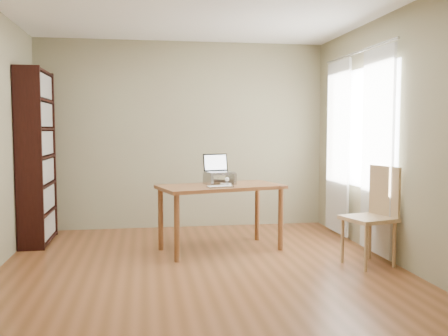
{
  "coord_description": "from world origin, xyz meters",
  "views": [
    {
      "loc": [
        -0.54,
        -4.76,
        1.4
      ],
      "look_at": [
        0.34,
        0.8,
        0.95
      ],
      "focal_mm": 40.0,
      "sensor_mm": 36.0,
      "label": 1
    }
  ],
  "objects_px": {
    "cat": "(219,178)",
    "chair": "(376,212)",
    "bookshelf": "(37,157)",
    "laptop": "(219,168)",
    "desk": "(221,194)",
    "keyboard": "(220,187)"
  },
  "relations": [
    {
      "from": "desk",
      "to": "laptop",
      "type": "xyz_separation_m",
      "value": [
        0.0,
        0.13,
        0.29
      ]
    },
    {
      "from": "desk",
      "to": "keyboard",
      "type": "bearing_deg",
      "value": -115.66
    },
    {
      "from": "desk",
      "to": "laptop",
      "type": "bearing_deg",
      "value": 74.64
    },
    {
      "from": "bookshelf",
      "to": "cat",
      "type": "relative_size",
      "value": 4.28
    },
    {
      "from": "bookshelf",
      "to": "laptop",
      "type": "xyz_separation_m",
      "value": [
        2.14,
        -0.59,
        -0.11
      ]
    },
    {
      "from": "bookshelf",
      "to": "cat",
      "type": "xyz_separation_m",
      "value": [
        2.14,
        -0.62,
        -0.23
      ]
    },
    {
      "from": "cat",
      "to": "chair",
      "type": "bearing_deg",
      "value": -52.04
    },
    {
      "from": "desk",
      "to": "laptop",
      "type": "height_order",
      "value": "laptop"
    },
    {
      "from": "bookshelf",
      "to": "chair",
      "type": "distance_m",
      "value": 3.98
    },
    {
      "from": "laptop",
      "to": "cat",
      "type": "height_order",
      "value": "laptop"
    },
    {
      "from": "bookshelf",
      "to": "desk",
      "type": "relative_size",
      "value": 1.39
    },
    {
      "from": "laptop",
      "to": "keyboard",
      "type": "distance_m",
      "value": 0.4
    },
    {
      "from": "laptop",
      "to": "cat",
      "type": "bearing_deg",
      "value": -101.38
    },
    {
      "from": "laptop",
      "to": "cat",
      "type": "relative_size",
      "value": 0.71
    },
    {
      "from": "chair",
      "to": "desk",
      "type": "bearing_deg",
      "value": 133.75
    },
    {
      "from": "bookshelf",
      "to": "laptop",
      "type": "relative_size",
      "value": 6.02
    },
    {
      "from": "bookshelf",
      "to": "keyboard",
      "type": "distance_m",
      "value": 2.32
    },
    {
      "from": "bookshelf",
      "to": "chair",
      "type": "bearing_deg",
      "value": -23.8
    },
    {
      "from": "bookshelf",
      "to": "keyboard",
      "type": "xyz_separation_m",
      "value": [
        2.1,
        -0.95,
        -0.29
      ]
    },
    {
      "from": "bookshelf",
      "to": "keyboard",
      "type": "bearing_deg",
      "value": -24.24
    },
    {
      "from": "bookshelf",
      "to": "desk",
      "type": "bearing_deg",
      "value": -18.74
    },
    {
      "from": "desk",
      "to": "keyboard",
      "type": "xyz_separation_m",
      "value": [
        -0.04,
        -0.22,
        0.11
      ]
    }
  ]
}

